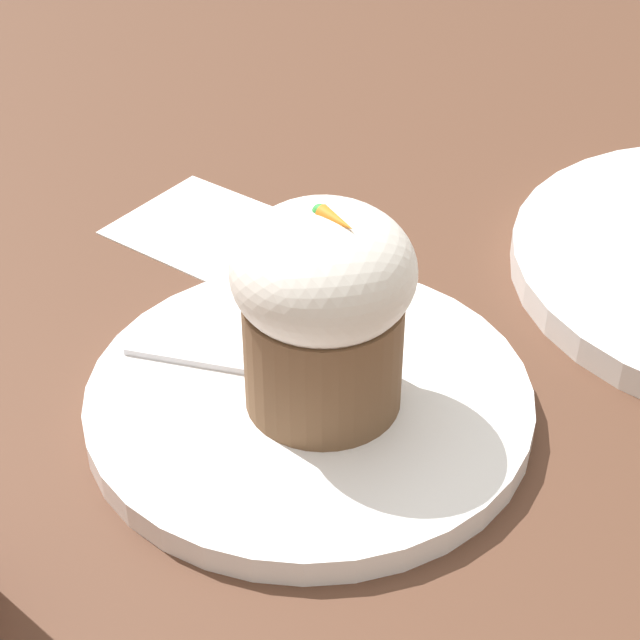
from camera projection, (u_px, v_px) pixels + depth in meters
ground_plane at (309, 411)px, 0.57m from camera, size 4.00×4.00×0.00m
dessert_plate at (309, 400)px, 0.56m from camera, size 0.23×0.23×0.02m
carrot_cake at (320, 309)px, 0.52m from camera, size 0.09×0.09×0.12m
spoon at (280, 371)px, 0.57m from camera, size 0.12×0.08×0.01m
paper_napkin at (208, 228)px, 0.71m from camera, size 0.13×0.11×0.00m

